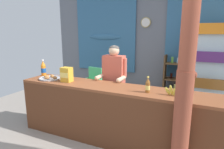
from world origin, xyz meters
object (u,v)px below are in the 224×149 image
Objects in this scene: timber_post at (186,76)px; pastry_tray at (50,78)px; drink_fridge at (210,67)px; soda_bottle_orange_soda at (43,69)px; shopkeeper at (114,77)px; banana_bunch at (174,91)px; bottle_shelf_rack at (174,81)px; stall_counter at (108,110)px; soda_bottle_iced_tea at (148,86)px; soda_bottle_water at (187,87)px; snack_box_choco_powder at (67,75)px; plastic_lawn_chair at (92,82)px.

timber_post is 2.36m from pastry_tray.
drink_fridge reaches higher than soda_bottle_orange_soda.
timber_post reaches higher than shopkeeper.
banana_bunch is (1.15, -0.57, 0.04)m from shopkeeper.
pastry_tray is at bearing -133.98° from bottle_shelf_rack.
stall_counter is 1.04m from banana_bunch.
banana_bunch is (0.36, 0.01, -0.04)m from soda_bottle_iced_tea.
stall_counter is at bearing -168.73° from soda_bottle_water.
timber_post is 2.16m from drink_fridge.
drink_fridge reaches higher than stall_counter.
stall_counter is at bearing -175.32° from soda_bottle_iced_tea.
timber_post reaches higher than snack_box_choco_powder.
snack_box_choco_powder is (-2.24, -1.77, -0.00)m from drink_fridge.
drink_fridge is 8.28× the size of soda_bottle_iced_tea.
plastic_lawn_chair is 2.82m from soda_bottle_water.
bottle_shelf_rack is at bearing 38.46° from soda_bottle_orange_soda.
soda_bottle_orange_soda is 2.51m from banana_bunch.
soda_bottle_iced_tea is at bearing -36.50° from shopkeeper.
banana_bunch reaches higher than stall_counter.
drink_fridge is (1.43, 1.83, 0.48)m from stall_counter.
soda_bottle_iced_tea reaches higher than plastic_lawn_chair.
shopkeeper reaches higher than soda_bottle_iced_tea.
timber_post is at bearing -9.15° from pastry_tray.
timber_post reaches higher than soda_bottle_orange_soda.
snack_box_choco_powder is 1.77m from banana_bunch.
shopkeeper is 0.98m from soda_bottle_iced_tea.
bottle_shelf_rack is at bearing 57.88° from shopkeeper.
bottle_shelf_rack is 2.55m from snack_box_choco_powder.
timber_post is 3.14× the size of plastic_lawn_chair.
plastic_lawn_chair is (-1.97, -0.41, -0.15)m from bottle_shelf_rack.
banana_bunch is (-0.14, 0.35, -0.30)m from timber_post.
stall_counter is at bearing -108.98° from bottle_shelf_rack.
pastry_tray is at bearing 179.46° from banana_bunch.
shopkeeper is at bearing -122.12° from bottle_shelf_rack.
drink_fridge is 6.11× the size of soda_bottle_orange_soda.
banana_bunch is (0.25, -2.00, 0.35)m from bottle_shelf_rack.
drink_fridge reaches higher than soda_bottle_iced_tea.
stall_counter is 1.67× the size of drink_fridge.
drink_fridge is 2.24× the size of plastic_lawn_chair.
bottle_shelf_rack is at bearing 96.99° from banana_bunch.
snack_box_choco_powder is 0.63× the size of pastry_tray.
drink_fridge reaches higher than plastic_lawn_chair.
drink_fridge is at bearing 52.00° from stall_counter.
snack_box_choco_powder is (-0.82, 0.06, 0.48)m from stall_counter.
soda_bottle_orange_soda is at bearing -101.53° from plastic_lawn_chair.
stall_counter is 2.18m from bottle_shelf_rack.
plastic_lawn_chair is (-2.36, 1.95, -0.80)m from timber_post.
soda_bottle_orange_soda is (-2.64, 0.57, -0.23)m from timber_post.
soda_bottle_water is at bearing 11.27° from stall_counter.
banana_bunch is (1.77, -0.00, -0.06)m from snack_box_choco_powder.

